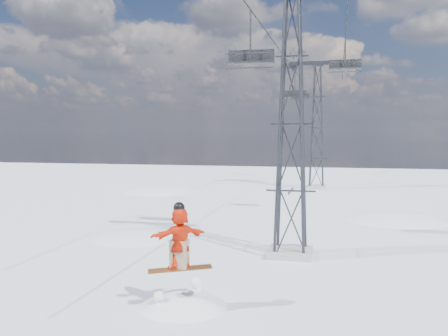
% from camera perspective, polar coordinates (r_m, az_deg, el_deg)
% --- Properties ---
extents(ground, '(120.00, 120.00, 0.00)m').
position_cam_1_polar(ground, '(13.90, 0.87, -17.81)').
color(ground, white).
rests_on(ground, ground).
extents(lift_tower_near, '(5.20, 1.80, 11.43)m').
position_cam_1_polar(lift_tower_near, '(20.69, 7.71, 4.90)').
color(lift_tower_near, '#999999').
rests_on(lift_tower_near, ground).
extents(lift_tower_far, '(5.20, 1.80, 11.43)m').
position_cam_1_polar(lift_tower_far, '(45.64, 10.57, 4.49)').
color(lift_tower_far, '#999999').
rests_on(lift_tower_far, ground).
extents(haul_cables, '(4.46, 51.00, 0.06)m').
position_cam_1_polar(haul_cables, '(32.64, 9.70, 14.12)').
color(haul_cables, black).
rests_on(haul_cables, ground).
extents(lift_chair_near, '(2.21, 0.63, 2.74)m').
position_cam_1_polar(lift_chair_near, '(24.03, 3.06, 12.47)').
color(lift_chair_near, black).
rests_on(lift_chair_near, ground).
extents(lift_chair_mid, '(1.84, 0.53, 2.28)m').
position_cam_1_polar(lift_chair_mid, '(30.19, 13.68, 11.38)').
color(lift_chair_mid, black).
rests_on(lift_chair_mid, ground).
extents(lift_chair_far, '(2.17, 0.63, 2.70)m').
position_cam_1_polar(lift_chair_far, '(48.25, 8.10, 8.33)').
color(lift_chair_far, black).
rests_on(lift_chair_far, ground).
extents(lift_chair_extra, '(1.92, 0.55, 2.39)m').
position_cam_1_polar(lift_chair_extra, '(54.94, 8.70, 8.08)').
color(lift_chair_extra, black).
rests_on(lift_chair_extra, ground).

